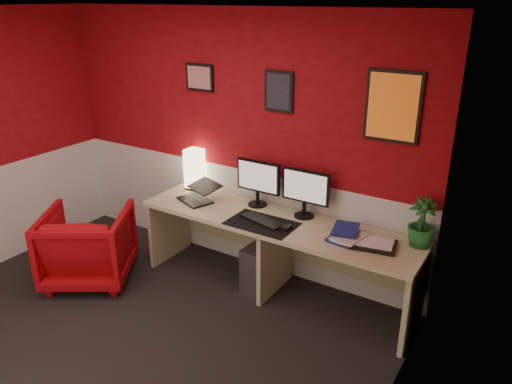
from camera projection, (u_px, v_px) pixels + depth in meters
The scene contains 23 objects.
ground at pixel (110, 349), 3.89m from camera, with size 4.00×3.50×0.01m, color black.
ceiling at pixel (64, 11), 2.96m from camera, with size 4.00×3.50×0.01m, color white.
wall_back at pixel (233, 143), 4.80m from camera, with size 4.00×0.01×2.50m, color maroon.
wall_right at pixel (367, 287), 2.44m from camera, with size 0.01×3.50×2.50m, color maroon.
wainscot_back at pixel (234, 214), 5.07m from camera, with size 4.00×0.01×1.00m, color silver.
desk at pixel (275, 256), 4.52m from camera, with size 2.60×0.65×0.73m, color tan.
shoji_lamp at pixel (195, 170), 5.03m from camera, with size 0.16×0.16×0.40m, color #FFE5B2.
laptop at pixel (195, 191), 4.75m from camera, with size 0.33×0.23×0.22m, color black.
monitor_left at pixel (258, 176), 4.59m from camera, with size 0.45×0.06×0.58m, color black.
monitor_right at pixel (305, 186), 4.35m from camera, with size 0.45×0.06×0.58m, color black.
desk_mat at pixel (262, 223), 4.32m from camera, with size 0.60×0.38×0.01m, color black.
keyboard at pixel (262, 220), 4.35m from camera, with size 0.42×0.14×0.02m, color black.
mouse at pixel (286, 228), 4.20m from camera, with size 0.06×0.10×0.03m, color black.
book_bottom at pixel (333, 234), 4.11m from camera, with size 0.22×0.30×0.03m, color navy.
book_middle at pixel (338, 233), 4.06m from camera, with size 0.21×0.29×0.02m, color silver.
book_top at pixel (333, 228), 4.10m from camera, with size 0.21×0.28×0.03m, color navy.
zen_tray at pixel (373, 244), 3.93m from camera, with size 0.35×0.25×0.03m, color black.
potted_plant at pixel (422, 223), 3.87m from camera, with size 0.22×0.22×0.40m, color #19591E.
pc_tower at pixel (262, 265), 4.65m from camera, with size 0.20×0.45×0.45m, color #99999E.
armchair at pixel (88, 245), 4.73m from camera, with size 0.77×0.79×0.72m, color #AE090E.
art_left at pixel (200, 77), 4.75m from camera, with size 0.32×0.02×0.26m, color red.
art_center at pixel (279, 91), 4.33m from camera, with size 0.28×0.02×0.36m, color black.
art_right at pixel (393, 107), 3.84m from camera, with size 0.44×0.02×0.56m, color orange.
Camera 1 is at (2.65, -2.06, 2.59)m, focal length 34.76 mm.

